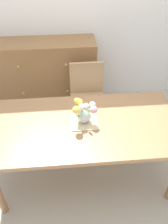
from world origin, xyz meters
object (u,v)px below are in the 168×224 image
object	(u,v)px
dining_table	(85,130)
chair_far	(87,94)
flower_vase	(84,112)
dresser	(45,76)

from	to	relation	value
dining_table	chair_far	world-z (taller)	chair_far
chair_far	flower_vase	xyz separation A→B (m)	(-0.11, -0.77, 0.34)
dining_table	flower_vase	world-z (taller)	flower_vase
dining_table	chair_far	distance (m)	0.82
flower_vase	chair_far	bearing A→B (deg)	81.83
dresser	flower_vase	xyz separation A→B (m)	(0.44, -1.30, 0.36)
chair_far	dresser	size ratio (longest dim) A/B	0.64
dining_table	dresser	size ratio (longest dim) A/B	1.30
chair_far	dresser	xyz separation A→B (m)	(-0.55, 0.53, -0.02)
flower_vase	dining_table	bearing A→B (deg)	-81.25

